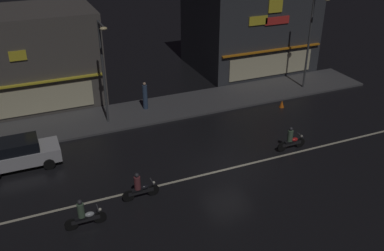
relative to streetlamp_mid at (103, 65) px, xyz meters
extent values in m
plane|color=black|center=(4.82, -7.96, -4.17)|extent=(140.00, 140.00, 0.00)
cube|color=beige|center=(4.82, -7.96, -4.17)|extent=(30.16, 0.16, 0.01)
cube|color=#4C4C4F|center=(4.82, 0.81, -4.10)|extent=(31.75, 4.03, 0.14)
cube|color=#56514C|center=(-4.70, 6.11, -0.81)|extent=(10.76, 6.47, 6.73)
cube|color=yellow|center=(-4.70, 2.75, -1.57)|extent=(10.22, 0.24, 0.12)
cube|color=yellow|center=(-4.82, 2.81, 0.38)|extent=(1.06, 0.08, 0.64)
cube|color=beige|center=(-4.70, 2.81, -2.87)|extent=(8.61, 0.06, 1.80)
cube|color=#383A3F|center=(14.35, 6.85, -0.29)|extent=(9.67, 7.95, 7.77)
cube|color=orange|center=(14.35, 2.75, -1.57)|extent=(9.18, 0.24, 0.12)
cube|color=yellow|center=(12.81, 2.81, 0.96)|extent=(1.63, 0.08, 0.70)
cube|color=red|center=(14.55, 2.81, 0.80)|extent=(2.20, 0.08, 0.60)
cube|color=yellow|center=(14.28, 2.81, 1.98)|extent=(1.24, 0.08, 1.06)
cube|color=beige|center=(14.35, 2.81, -2.87)|extent=(7.73, 0.06, 1.80)
cylinder|color=#47494C|center=(0.00, 0.23, -0.63)|extent=(0.16, 0.16, 6.80)
cube|color=#47494C|center=(0.00, -0.47, 2.67)|extent=(0.10, 1.40, 0.10)
ellipsoid|color=#F9E099|center=(0.00, -1.17, 2.59)|extent=(0.44, 0.32, 0.20)
cylinder|color=#47494C|center=(15.77, 0.16, -0.40)|extent=(0.16, 0.16, 7.26)
ellipsoid|color=#F9E099|center=(15.77, -1.24, 3.05)|extent=(0.44, 0.32, 0.20)
cylinder|color=#334766|center=(2.94, 1.19, -3.14)|extent=(0.34, 0.34, 1.78)
sphere|color=tan|center=(2.94, 1.19, -2.15)|extent=(0.22, 0.22, 0.22)
cube|color=silver|center=(-5.71, -3.16, -3.48)|extent=(4.30, 1.78, 0.76)
cube|color=black|center=(-5.93, -3.16, -2.80)|extent=(2.58, 1.57, 0.60)
cube|color=#F9F2CC|center=(-3.60, -2.56, -3.38)|extent=(0.08, 0.20, 0.12)
cube|color=#F9F2CC|center=(-3.60, -3.77, -3.38)|extent=(0.08, 0.20, 0.12)
cylinder|color=black|center=(-4.30, -2.27, -3.86)|extent=(0.62, 0.20, 0.62)
cylinder|color=black|center=(-4.30, -4.05, -3.86)|extent=(0.62, 0.20, 0.62)
cylinder|color=black|center=(9.96, -7.49, -3.87)|extent=(0.60, 0.08, 0.60)
cylinder|color=black|center=(8.66, -7.49, -3.87)|extent=(0.60, 0.10, 0.60)
cube|color=black|center=(9.31, -7.49, -3.77)|extent=(1.30, 0.14, 0.20)
ellipsoid|color=red|center=(9.51, -7.49, -3.55)|extent=(0.44, 0.26, 0.24)
cube|color=black|center=(9.11, -7.49, -3.62)|extent=(0.56, 0.22, 0.10)
cylinder|color=slate|center=(9.91, -7.49, -3.32)|extent=(0.03, 0.60, 0.03)
sphere|color=white|center=(10.00, -7.49, -3.42)|extent=(0.14, 0.14, 0.14)
cylinder|color=#4C664C|center=(9.16, -7.49, -3.22)|extent=(0.32, 0.32, 0.70)
sphere|color=#333338|center=(9.16, -7.49, -2.76)|extent=(0.22, 0.22, 0.22)
cylinder|color=black|center=(0.26, -8.60, -3.87)|extent=(0.60, 0.08, 0.60)
cylinder|color=black|center=(-1.04, -8.60, -3.87)|extent=(0.60, 0.10, 0.60)
cube|color=black|center=(-0.39, -8.60, -3.77)|extent=(1.30, 0.14, 0.20)
ellipsoid|color=black|center=(-0.19, -8.60, -3.55)|extent=(0.44, 0.26, 0.24)
cube|color=black|center=(-0.59, -8.60, -3.62)|extent=(0.56, 0.22, 0.10)
cylinder|color=slate|center=(0.21, -8.60, -3.32)|extent=(0.03, 0.60, 0.03)
sphere|color=white|center=(0.30, -8.60, -3.42)|extent=(0.14, 0.14, 0.14)
cylinder|color=brown|center=(-0.54, -8.60, -3.22)|extent=(0.32, 0.32, 0.70)
sphere|color=#333338|center=(-0.54, -8.60, -2.76)|extent=(0.22, 0.22, 0.22)
cylinder|color=black|center=(-2.67, -9.66, -3.87)|extent=(0.60, 0.08, 0.60)
cylinder|color=black|center=(-3.97, -9.66, -3.87)|extent=(0.60, 0.10, 0.60)
cube|color=black|center=(-3.32, -9.66, -3.77)|extent=(1.30, 0.14, 0.20)
ellipsoid|color=#B2B7BC|center=(-3.12, -9.66, -3.55)|extent=(0.44, 0.26, 0.24)
cube|color=black|center=(-3.52, -9.66, -3.62)|extent=(0.56, 0.22, 0.10)
cylinder|color=slate|center=(-2.72, -9.66, -3.32)|extent=(0.03, 0.60, 0.03)
sphere|color=white|center=(-2.63, -9.66, -3.42)|extent=(0.14, 0.14, 0.14)
cylinder|color=#4C664C|center=(-3.47, -9.66, -3.22)|extent=(0.32, 0.32, 0.70)
sphere|color=#333338|center=(-3.47, -9.66, -2.76)|extent=(0.22, 0.22, 0.22)
cone|color=orange|center=(12.18, -2.19, -3.90)|extent=(0.36, 0.36, 0.55)
camera|label=1|loc=(-4.85, -25.56, 8.88)|focal=39.94mm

